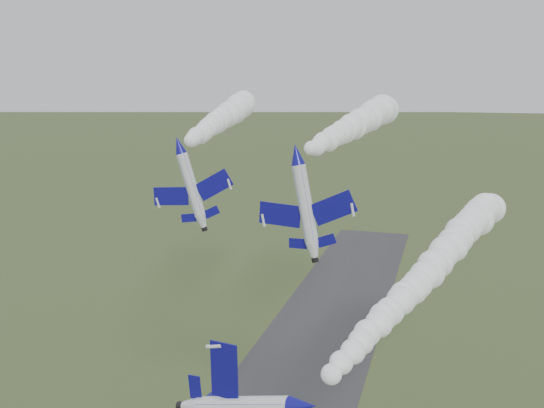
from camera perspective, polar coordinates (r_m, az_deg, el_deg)
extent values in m
cylinder|color=silver|center=(48.61, 2.92, -18.46)|extent=(3.55, 8.92, 1.91)
cone|color=silver|center=(52.88, 5.42, -15.85)|extent=(2.23, 2.20, 1.91)
cylinder|color=black|center=(53.74, 5.85, -15.38)|extent=(1.07, 0.80, 0.97)
cube|color=navy|center=(48.23, 2.31, -14.72)|extent=(1.83, 2.71, 4.64)
cube|color=navy|center=(51.53, 4.59, -14.61)|extent=(0.85, 1.24, 2.03)
cube|color=navy|center=(52.74, 5.43, -17.91)|extent=(0.85, 1.24, 2.03)
cube|color=navy|center=(51.32, 6.30, -16.34)|extent=(2.51, 2.06, 0.71)
cylinder|color=silver|center=(74.67, -8.75, 5.48)|extent=(3.03, 8.10, 1.74)
cone|color=navy|center=(69.91, -9.86, 5.03)|extent=(2.06, 2.33, 1.74)
cone|color=silver|center=(79.29, -7.82, 5.87)|extent=(2.00, 1.96, 1.74)
cylinder|color=black|center=(80.19, -7.65, 5.94)|extent=(0.97, 0.70, 0.88)
ellipsoid|color=black|center=(72.71, -9.31, 5.71)|extent=(1.60, 2.87, 1.16)
cube|color=navy|center=(76.26, -10.53, 4.87)|extent=(4.52, 2.93, 1.31)
cube|color=navy|center=(74.64, -6.56, 6.03)|extent=(4.52, 2.93, 1.31)
cube|color=navy|center=(78.90, -8.99, 5.50)|extent=(1.99, 1.33, 0.60)
cube|color=navy|center=(78.07, -6.95, 6.10)|extent=(1.99, 1.33, 0.60)
cube|color=navy|center=(78.23, -8.28, 6.64)|extent=(0.91, 1.60, 2.03)
cylinder|color=silver|center=(69.20, 2.33, 4.69)|extent=(2.42, 9.24, 1.91)
cone|color=navy|center=(63.76, 0.77, 4.10)|extent=(2.04, 2.50, 1.91)
cone|color=silver|center=(74.48, 3.61, 5.17)|extent=(2.02, 2.06, 1.91)
cylinder|color=black|center=(75.52, 3.84, 5.26)|extent=(1.00, 0.71, 0.97)
ellipsoid|color=black|center=(66.94, 1.63, 4.97)|extent=(1.45, 3.20, 1.28)
cube|color=navy|center=(71.11, 0.08, 4.25)|extent=(5.08, 2.88, 1.10)
cube|color=navy|center=(69.09, 5.12, 5.02)|extent=(5.08, 2.88, 1.10)
cube|color=navy|center=(74.08, 2.12, 4.89)|extent=(2.22, 1.32, 0.52)
cube|color=navy|center=(73.05, 4.69, 5.29)|extent=(2.22, 1.32, 0.52)
cube|color=navy|center=(73.22, 3.15, 6.16)|extent=(0.68, 1.77, 2.38)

